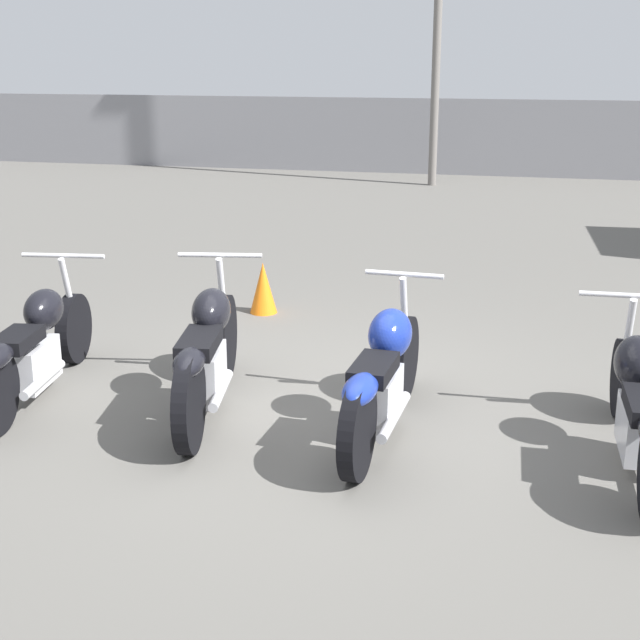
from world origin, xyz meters
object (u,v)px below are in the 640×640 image
(motorcycle_slot_0, at_px, (35,346))
(motorcycle_slot_1, at_px, (208,353))
(traffic_cone_far, at_px, (263,288))
(motorcycle_slot_2, at_px, (383,376))
(motorcycle_slot_3, at_px, (640,405))

(motorcycle_slot_0, distance_m, motorcycle_slot_1, 1.35)
(traffic_cone_far, bearing_deg, motorcycle_slot_1, -81.74)
(motorcycle_slot_2, distance_m, motorcycle_slot_3, 1.62)
(motorcycle_slot_2, bearing_deg, traffic_cone_far, 125.02)
(motorcycle_slot_1, relative_size, motorcycle_slot_3, 0.99)
(motorcycle_slot_0, relative_size, motorcycle_slot_2, 1.01)
(motorcycle_slot_0, height_order, motorcycle_slot_1, motorcycle_slot_1)
(motorcycle_slot_1, xyz_separation_m, traffic_cone_far, (-0.37, 2.53, -0.19))
(motorcycle_slot_0, xyz_separation_m, motorcycle_slot_1, (1.35, 0.03, 0.05))
(motorcycle_slot_1, relative_size, traffic_cone_far, 4.07)
(motorcycle_slot_3, bearing_deg, motorcycle_slot_1, 174.43)
(motorcycle_slot_0, distance_m, traffic_cone_far, 2.75)
(traffic_cone_far, bearing_deg, motorcycle_slot_0, -111.01)
(motorcycle_slot_2, distance_m, traffic_cone_far, 3.13)
(motorcycle_slot_0, distance_m, motorcycle_slot_2, 2.64)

